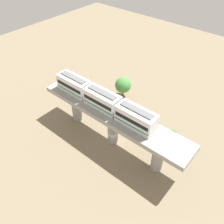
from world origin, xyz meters
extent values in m
plane|color=#84755B|center=(0.00, 0.00, 0.00)|extent=(120.00, 120.00, 0.00)
cylinder|color=#999691|center=(0.00, -9.38, 3.14)|extent=(1.90, 1.90, 6.28)
cylinder|color=#999691|center=(0.00, 0.00, 3.14)|extent=(1.90, 1.90, 6.28)
cylinder|color=#999691|center=(0.00, 9.38, 3.14)|extent=(1.90, 1.90, 6.28)
cube|color=#999691|center=(0.00, 0.00, 6.68)|extent=(5.20, 28.85, 0.80)
cube|color=white|center=(0.00, -4.63, 8.58)|extent=(2.60, 6.60, 3.00)
cube|color=black|center=(0.00, -4.63, 8.83)|extent=(2.64, 6.07, 0.70)
cube|color=#1E8C4C|center=(0.00, -4.63, 7.83)|extent=(2.64, 6.34, 0.24)
cube|color=slate|center=(0.00, -4.63, 10.20)|extent=(1.10, 5.61, 0.24)
cube|color=white|center=(0.00, 2.32, 8.58)|extent=(2.60, 6.60, 3.00)
cube|color=black|center=(0.00, 2.32, 8.83)|extent=(2.64, 6.07, 0.70)
cube|color=#1E8C4C|center=(0.00, 2.32, 7.83)|extent=(2.64, 6.34, 0.24)
cube|color=slate|center=(0.00, 2.32, 10.20)|extent=(1.10, 5.61, 0.24)
cube|color=white|center=(0.00, 9.27, 8.58)|extent=(2.60, 6.60, 3.00)
cube|color=black|center=(0.00, 9.27, 8.83)|extent=(2.64, 6.07, 0.70)
cube|color=#1E8C4C|center=(0.00, 9.27, 7.83)|extent=(2.64, 6.34, 0.24)
cube|color=slate|center=(0.00, 9.27, 10.20)|extent=(1.10, 5.61, 0.24)
cube|color=red|center=(6.81, 9.20, 0.50)|extent=(2.14, 4.33, 1.00)
cube|color=black|center=(6.81, 9.35, 1.38)|extent=(1.82, 2.43, 0.76)
cube|color=orange|center=(6.11, -1.91, 0.50)|extent=(2.37, 4.41, 1.00)
cube|color=black|center=(6.11, -1.76, 1.38)|extent=(1.94, 2.51, 0.76)
cylinder|color=brown|center=(4.96, -8.81, 1.03)|extent=(0.36, 0.36, 2.06)
sphere|color=#2D7233|center=(4.96, -8.81, 2.87)|extent=(2.95, 2.95, 2.95)
cylinder|color=brown|center=(12.20, 7.31, 1.01)|extent=(0.36, 0.36, 2.02)
sphere|color=#479342|center=(12.20, 7.31, 3.01)|extent=(3.59, 3.59, 3.59)
camera|label=1|loc=(-23.14, -19.36, 33.31)|focal=38.33mm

